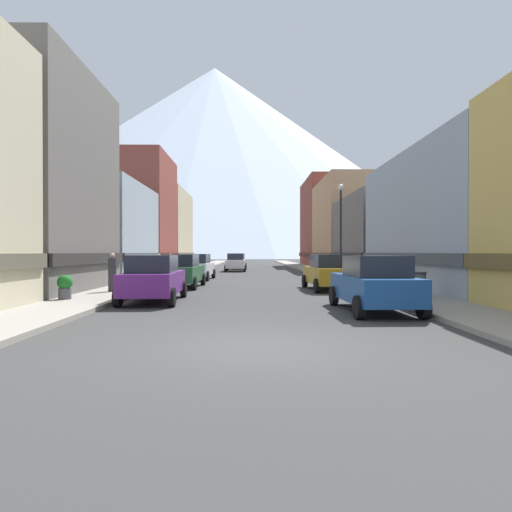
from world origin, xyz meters
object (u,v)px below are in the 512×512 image
car_left_1 (182,271)px  car_driving_0 (236,262)px  car_right_0 (374,283)px  car_right_1 (329,272)px  pedestrian_1 (159,267)px  pedestrian_0 (112,274)px  car_driving_1 (237,261)px  trash_bin_right (418,285)px  potted_plant_0 (65,286)px  car_left_0 (154,278)px  streetlamp_right (341,218)px  car_left_2 (197,267)px  pedestrian_2 (171,265)px

car_left_1 → car_driving_0: same height
car_right_0 → car_driving_0: same height
car_left_1 → car_right_1: 7.77m
car_right_0 → pedestrian_1: size_ratio=2.74×
pedestrian_0 → car_right_1: bearing=13.1°
car_right_1 → car_driving_1: bearing=101.0°
car_right_1 → pedestrian_1: car_right_1 is taller
car_right_0 → pedestrian_0: 11.52m
car_left_1 → car_right_0: (7.60, -9.55, 0.00)m
car_right_0 → trash_bin_right: 3.88m
trash_bin_right → pedestrian_1: size_ratio=0.60×
potted_plant_0 → car_left_0: bearing=6.6°
car_right_0 → car_driving_0: size_ratio=1.01×
pedestrian_1 → car_right_1: bearing=-37.1°
potted_plant_0 → pedestrian_0: pedestrian_0 is taller
potted_plant_0 → streetlamp_right: 16.31m
car_driving_0 → trash_bin_right: (7.95, -26.86, -0.26)m
potted_plant_0 → pedestrian_0: 3.29m
car_left_1 → trash_bin_right: 12.13m
car_driving_0 → pedestrian_1: size_ratio=2.71×
car_left_2 → car_driving_1: same height
car_right_1 → trash_bin_right: car_right_1 is taller
car_left_2 → car_driving_1: (2.20, 19.56, 0.00)m
car_right_0 → pedestrian_0: (-10.05, 5.64, 0.04)m
car_right_1 → car_driving_0: 22.47m
car_right_1 → streetlamp_right: 5.75m
car_left_1 → pedestrian_1: bearing=112.1°
car_left_1 → car_right_1: same height
car_left_0 → streetlamp_right: size_ratio=0.76×
car_right_1 → car_driving_1: size_ratio=1.02×
car_driving_1 → potted_plant_0: 33.81m
car_left_2 → car_right_0: (7.60, -16.27, 0.00)m
trash_bin_right → pedestrian_0: pedestrian_0 is taller
car_left_0 → car_driving_0: 27.05m
car_driving_1 → car_right_1: bearing=-79.0°
pedestrian_0 → car_left_1: bearing=58.0°
car_left_2 → pedestrian_0: bearing=-103.0°
car_driving_1 → trash_bin_right: bearing=-76.4°
car_left_2 → pedestrian_0: (-2.45, -10.63, 0.04)m
car_driving_1 → pedestrian_1: car_driving_1 is taller
car_driving_1 → pedestrian_0: pedestrian_0 is taller
car_left_1 → car_left_2: (-0.00, 6.72, 0.00)m
car_left_2 → car_right_1: (7.61, -8.30, 0.00)m
car_driving_0 → pedestrian_2: (-4.65, -10.04, 0.01)m
car_right_1 → pedestrian_2: size_ratio=2.73×
potted_plant_0 → pedestrian_1: bearing=86.7°
car_left_1 → pedestrian_1: 6.49m
car_left_1 → car_driving_1: 26.37m
car_left_2 → pedestrian_2: (-2.45, 3.47, 0.01)m
car_left_2 → pedestrian_0: pedestrian_0 is taller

